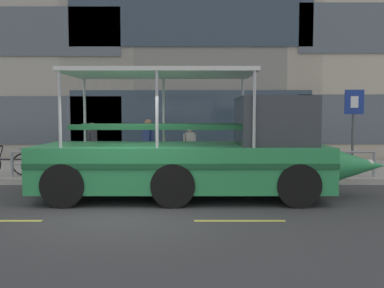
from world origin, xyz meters
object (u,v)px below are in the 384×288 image
object	(u,v)px
leaned_bicycle	(7,164)
pedestrian_mid_left	(190,144)
pedestrian_near_bow	(307,142)
pedestrian_near_stern	(93,142)
pedestrian_mid_right	(149,141)
parking_sign	(354,117)
duck_tour_boat	(204,156)

from	to	relation	value
leaned_bicycle	pedestrian_mid_left	world-z (taller)	pedestrian_mid_left
pedestrian_near_bow	pedestrian_near_stern	world-z (taller)	pedestrian_near_bow
pedestrian_mid_left	pedestrian_mid_right	distance (m)	1.42
pedestrian_mid_left	leaned_bicycle	bearing A→B (deg)	-169.88
pedestrian_near_bow	pedestrian_near_stern	distance (m)	7.07
leaned_bicycle	pedestrian_mid_left	bearing A→B (deg)	10.12
parking_sign	duck_tour_boat	world-z (taller)	duck_tour_boat
duck_tour_boat	pedestrian_near_stern	distance (m)	5.11
pedestrian_mid_right	parking_sign	bearing A→B (deg)	-4.28
leaned_bicycle	pedestrian_mid_right	xyz separation A→B (m)	(4.39, 0.56, 0.68)
pedestrian_mid_right	pedestrian_near_bow	bearing A→B (deg)	-2.66
parking_sign	pedestrian_near_bow	xyz separation A→B (m)	(-1.38, 0.25, -0.78)
pedestrian_mid_left	pedestrian_mid_right	xyz separation A→B (m)	(-1.34, -0.46, 0.13)
leaned_bicycle	pedestrian_mid_left	xyz separation A→B (m)	(5.73, 1.02, 0.55)
parking_sign	pedestrian_mid_right	world-z (taller)	parking_sign
duck_tour_boat	pedestrian_near_bow	world-z (taller)	duck_tour_boat
parking_sign	pedestrian_mid_right	bearing A→B (deg)	175.72
pedestrian_near_bow	pedestrian_mid_right	bearing A→B (deg)	177.34
parking_sign	duck_tour_boat	distance (m)	5.54
pedestrian_mid_right	pedestrian_near_stern	distance (m)	1.99
leaned_bicycle	pedestrian_mid_left	size ratio (longest dim) A/B	1.13
leaned_bicycle	pedestrian_mid_left	distance (m)	5.85
parking_sign	pedestrian_mid_left	distance (m)	5.30
leaned_bicycle	pedestrian_mid_right	world-z (taller)	pedestrian_mid_right
duck_tour_boat	pedestrian_near_stern	bearing A→B (deg)	135.42
pedestrian_near_bow	pedestrian_mid_left	world-z (taller)	pedestrian_near_bow
leaned_bicycle	pedestrian_near_stern	distance (m)	2.73
parking_sign	leaned_bicycle	xyz separation A→B (m)	(-10.87, -0.08, -1.44)
duck_tour_boat	pedestrian_mid_right	distance (m)	3.57
pedestrian_near_stern	pedestrian_near_bow	bearing A→B (deg)	-5.65
duck_tour_boat	pedestrian_near_bow	size ratio (longest dim) A/B	5.10
duck_tour_boat	pedestrian_mid_right	bearing A→B (deg)	118.60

